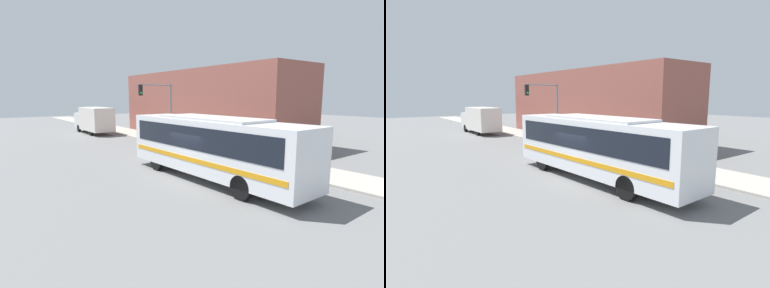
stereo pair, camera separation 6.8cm
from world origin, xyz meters
The scene contains 9 objects.
ground_plane centered at (0.00, 0.00, 0.00)m, with size 120.00×120.00×0.00m, color slate.
sidewalk centered at (6.19, 20.00, 0.06)m, with size 3.38×70.00×0.13m.
building_facade centered at (10.88, 12.89, 3.52)m, with size 6.00×23.79×7.04m.
city_bus centered at (0.59, -0.55, 1.96)m, with size 2.89×11.68×3.36m.
delivery_truck centered at (2.58, 23.33, 1.69)m, with size 2.37×7.83×3.12m.
fire_hydrant centered at (5.10, 4.51, 0.49)m, with size 0.23×0.31×0.72m.
traffic_light_pole centered at (4.14, 10.49, 3.83)m, with size 3.28×0.35×5.41m.
parking_meter centered at (5.10, 7.08, 1.00)m, with size 0.14×0.14×1.29m.
pedestrian_near_corner centered at (6.00, 15.66, 1.03)m, with size 0.34×0.34×1.77m.
Camera 2 is at (-9.49, -12.43, 4.41)m, focal length 28.00 mm.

